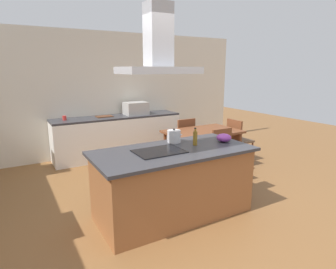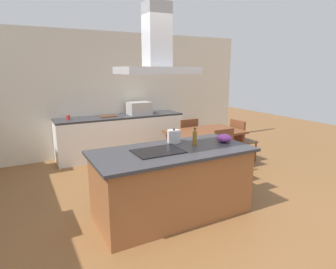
% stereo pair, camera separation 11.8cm
% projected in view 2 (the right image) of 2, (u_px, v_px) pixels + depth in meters
% --- Properties ---
extents(ground, '(16.00, 16.00, 0.00)m').
position_uv_depth(ground, '(132.00, 177.00, 5.12)').
color(ground, brown).
extents(wall_back, '(7.20, 0.10, 2.70)m').
position_uv_depth(wall_back, '(101.00, 95.00, 6.31)').
color(wall_back, beige).
rests_on(wall_back, ground).
extents(kitchen_island, '(2.07, 1.00, 0.90)m').
position_uv_depth(kitchen_island, '(172.00, 182.00, 3.73)').
color(kitchen_island, '#995B33').
rests_on(kitchen_island, ground).
extents(cooktop, '(0.60, 0.44, 0.01)m').
position_uv_depth(cooktop, '(158.00, 151.00, 3.53)').
color(cooktop, black).
rests_on(cooktop, kitchen_island).
extents(tea_kettle, '(0.24, 0.19, 0.20)m').
position_uv_depth(tea_kettle, '(174.00, 136.00, 3.97)').
color(tea_kettle, silver).
rests_on(tea_kettle, kitchen_island).
extents(olive_oil_bottle, '(0.06, 0.06, 0.24)m').
position_uv_depth(olive_oil_bottle, '(195.00, 138.00, 3.81)').
color(olive_oil_bottle, olive).
rests_on(olive_oil_bottle, kitchen_island).
extents(mixing_bowl, '(0.21, 0.21, 0.12)m').
position_uv_depth(mixing_bowl, '(224.00, 138.00, 3.99)').
color(mixing_bowl, purple).
rests_on(mixing_bowl, kitchen_island).
extents(back_counter, '(2.80, 0.62, 0.90)m').
position_uv_depth(back_counter, '(122.00, 136.00, 6.34)').
color(back_counter, white).
rests_on(back_counter, ground).
extents(countertop_microwave, '(0.50, 0.38, 0.28)m').
position_uv_depth(countertop_microwave, '(139.00, 108.00, 6.41)').
color(countertop_microwave, '#B2AFAA').
rests_on(countertop_microwave, back_counter).
extents(coffee_mug_red, '(0.08, 0.08, 0.09)m').
position_uv_depth(coffee_mug_red, '(68.00, 117.00, 5.75)').
color(coffee_mug_red, red).
rests_on(coffee_mug_red, back_counter).
extents(cutting_board, '(0.34, 0.24, 0.02)m').
position_uv_depth(cutting_board, '(108.00, 116.00, 6.15)').
color(cutting_board, '#59331E').
rests_on(cutting_board, back_counter).
extents(dining_table, '(1.40, 0.90, 0.75)m').
position_uv_depth(dining_table, '(205.00, 135.00, 5.44)').
color(dining_table, brown).
rests_on(dining_table, ground).
extents(chair_at_right_end, '(0.42, 0.42, 0.89)m').
position_uv_depth(chair_at_right_end, '(241.00, 138.00, 5.90)').
color(chair_at_right_end, brown).
rests_on(chair_at_right_end, ground).
extents(chair_facing_island, '(0.42, 0.42, 0.89)m').
position_uv_depth(chair_facing_island, '(227.00, 152.00, 4.90)').
color(chair_facing_island, brown).
rests_on(chair_facing_island, ground).
extents(chair_facing_back_wall, '(0.42, 0.42, 0.89)m').
position_uv_depth(chair_facing_back_wall, '(186.00, 136.00, 6.05)').
color(chair_facing_back_wall, brown).
rests_on(chair_facing_back_wall, ground).
extents(range_hood, '(0.90, 0.55, 0.78)m').
position_uv_depth(range_hood, '(157.00, 51.00, 3.26)').
color(range_hood, '#ADADB2').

